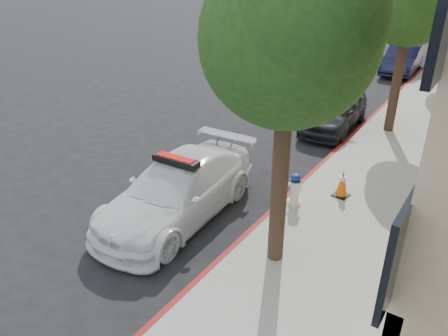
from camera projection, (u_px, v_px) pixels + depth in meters
ground at (212, 182)px, 11.44m from camera, size 120.00×120.00×0.00m
sidewalk at (434, 104)px, 17.06m from camera, size 3.20×50.00×0.15m
curb_strip at (394, 97)px, 17.83m from camera, size 0.12×50.00×0.15m
tree_near at (290, 38)px, 6.58m from camera, size 2.92×2.82×5.62m
tree_mid at (412, 0)px, 12.58m from camera, size 2.77×2.64×5.43m
police_car at (178, 190)px, 9.73m from camera, size 2.08×4.67×1.48m
parked_car_mid at (335, 110)px, 14.63m from camera, size 1.78×3.87×1.29m
parked_car_far at (403, 59)px, 21.47m from camera, size 1.66×4.21×1.36m
fire_hydrant at (295, 189)px, 10.03m from camera, size 0.32×0.30×0.78m
traffic_cone at (342, 183)px, 10.39m from camera, size 0.40×0.40×0.68m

